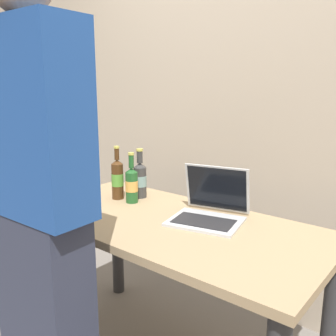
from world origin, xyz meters
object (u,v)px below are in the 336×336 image
(laptop, at_px, (210,208))
(beer_bottle_green, at_px, (117,178))
(beer_bottle_amber, at_px, (140,179))
(beer_bottle_brown, at_px, (132,184))
(person_figure, at_px, (39,214))

(laptop, relative_size, beer_bottle_green, 1.29)
(beer_bottle_amber, bearing_deg, laptop, -5.98)
(laptop, bearing_deg, beer_bottle_brown, -174.38)
(person_figure, bearing_deg, laptop, 71.95)
(beer_bottle_brown, height_order, beer_bottle_amber, beer_bottle_amber)
(laptop, distance_m, person_figure, 0.78)
(beer_bottle_brown, bearing_deg, beer_bottle_amber, 107.76)
(laptop, xyz_separation_m, beer_bottle_amber, (-0.50, 0.05, 0.05))
(beer_bottle_green, bearing_deg, laptop, 4.59)
(laptop, height_order, beer_bottle_amber, beer_bottle_amber)
(laptop, relative_size, beer_bottle_amber, 1.38)
(beer_bottle_brown, height_order, person_figure, person_figure)
(beer_bottle_amber, height_order, person_figure, person_figure)
(laptop, height_order, person_figure, person_figure)
(laptop, height_order, beer_bottle_green, beer_bottle_green)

